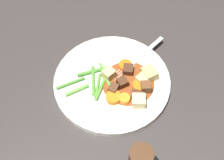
{
  "coord_description": "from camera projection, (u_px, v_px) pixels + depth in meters",
  "views": [
    {
      "loc": [
        0.09,
        -0.37,
        0.59
      ],
      "look_at": [
        0.0,
        0.0,
        0.02
      ],
      "focal_mm": 48.73,
      "sensor_mm": 36.0,
      "label": 1
    }
  ],
  "objects": [
    {
      "name": "carrot_slice_1",
      "position": [
        140.0,
        86.0,
        0.67
      ],
      "size": [
        0.04,
        0.04,
        0.01
      ],
      "primitive_type": "cylinder",
      "rotation": [
        0.0,
        0.0,
        2.07
      ],
      "color": "orange",
      "rests_on": "dinner_plate"
    },
    {
      "name": "meat_chunk_2",
      "position": [
        122.0,
        83.0,
        0.68
      ],
      "size": [
        0.03,
        0.03,
        0.02
      ],
      "primitive_type": "cube",
      "rotation": [
        0.0,
        0.0,
        0.74
      ],
      "color": "#4C2B19",
      "rests_on": "dinner_plate"
    },
    {
      "name": "green_bean_5",
      "position": [
        98.0,
        85.0,
        0.68
      ],
      "size": [
        0.01,
        0.06,
        0.01
      ],
      "primitive_type": "cylinder",
      "rotation": [
        0.0,
        1.57,
        4.82
      ],
      "color": "#599E38",
      "rests_on": "dinner_plate"
    },
    {
      "name": "dinner_plate",
      "position": [
        112.0,
        82.0,
        0.7
      ],
      "size": [
        0.27,
        0.27,
        0.02
      ],
      "primitive_type": "cylinder",
      "color": "white",
      "rests_on": "ground_plane"
    },
    {
      "name": "carrot_slice_2",
      "position": [
        125.0,
        66.0,
        0.71
      ],
      "size": [
        0.04,
        0.04,
        0.01
      ],
      "primitive_type": "cylinder",
      "rotation": [
        0.0,
        0.0,
        6.0
      ],
      "color": "orange",
      "rests_on": "dinner_plate"
    },
    {
      "name": "potato_chunk_0",
      "position": [
        143.0,
        80.0,
        0.68
      ],
      "size": [
        0.03,
        0.03,
        0.02
      ],
      "primitive_type": "cube",
      "rotation": [
        0.0,
        0.0,
        1.07
      ],
      "color": "#E5CC7A",
      "rests_on": "dinner_plate"
    },
    {
      "name": "green_bean_2",
      "position": [
        102.0,
        85.0,
        0.68
      ],
      "size": [
        0.01,
        0.08,
        0.01
      ],
      "primitive_type": "cylinder",
      "rotation": [
        0.0,
        1.57,
        4.63
      ],
      "color": "#599E38",
      "rests_on": "dinner_plate"
    },
    {
      "name": "green_bean_3",
      "position": [
        93.0,
        71.0,
        0.7
      ],
      "size": [
        0.07,
        0.05,
        0.01
      ],
      "primitive_type": "cylinder",
      "rotation": [
        0.0,
        1.57,
        3.69
      ],
      "color": "#4C8E33",
      "rests_on": "dinner_plate"
    },
    {
      "name": "stew_sauce",
      "position": [
        128.0,
        84.0,
        0.68
      ],
      "size": [
        0.12,
        0.12,
        0.0
      ],
      "primitive_type": "cylinder",
      "color": "brown",
      "rests_on": "dinner_plate"
    },
    {
      "name": "ground_plane",
      "position": [
        112.0,
        84.0,
        0.7
      ],
      "size": [
        3.0,
        3.0,
        0.0
      ],
      "primitive_type": "plane",
      "color": "#383330"
    },
    {
      "name": "green_bean_6",
      "position": [
        70.0,
        83.0,
        0.68
      ],
      "size": [
        0.06,
        0.05,
        0.01
      ],
      "primitive_type": "cylinder",
      "rotation": [
        0.0,
        1.57,
        3.82
      ],
      "color": "#4C8E33",
      "rests_on": "dinner_plate"
    },
    {
      "name": "meat_chunk_4",
      "position": [
        137.0,
        95.0,
        0.66
      ],
      "size": [
        0.02,
        0.02,
        0.02
      ],
      "primitive_type": "cube",
      "rotation": [
        0.0,
        0.0,
        3.14
      ],
      "color": "#4C2B19",
      "rests_on": "dinner_plate"
    },
    {
      "name": "carrot_slice_3",
      "position": [
        113.0,
        97.0,
        0.66
      ],
      "size": [
        0.04,
        0.04,
        0.01
      ],
      "primitive_type": "cylinder",
      "rotation": [
        0.0,
        0.0,
        5.77
      ],
      "color": "orange",
      "rests_on": "dinner_plate"
    },
    {
      "name": "meat_chunk_3",
      "position": [
        128.0,
        70.0,
        0.7
      ],
      "size": [
        0.03,
        0.03,
        0.02
      ],
      "primitive_type": "cube",
      "rotation": [
        0.0,
        0.0,
        0.11
      ],
      "color": "#4C2B19",
      "rests_on": "dinner_plate"
    },
    {
      "name": "green_bean_4",
      "position": [
        105.0,
        76.0,
        0.69
      ],
      "size": [
        0.05,
        0.07,
        0.01
      ],
      "primitive_type": "cylinder",
      "rotation": [
        0.0,
        1.57,
        5.32
      ],
      "color": "#66AD42",
      "rests_on": "dinner_plate"
    },
    {
      "name": "potato_chunk_1",
      "position": [
        149.0,
        74.0,
        0.69
      ],
      "size": [
        0.04,
        0.04,
        0.03
      ],
      "primitive_type": "cube",
      "rotation": [
        0.0,
        0.0,
        5.47
      ],
      "color": "#DBBC6B",
      "rests_on": "dinner_plate"
    },
    {
      "name": "fork",
      "position": [
        137.0,
        59.0,
        0.72
      ],
      "size": [
        0.1,
        0.16,
        0.0
      ],
      "color": "silver",
      "rests_on": "dinner_plate"
    },
    {
      "name": "green_bean_0",
      "position": [
        77.0,
        90.0,
        0.67
      ],
      "size": [
        0.05,
        0.04,
        0.01
      ],
      "primitive_type": "cylinder",
      "rotation": [
        0.0,
        1.57,
        3.87
      ],
      "color": "#66AD42",
      "rests_on": "dinner_plate"
    },
    {
      "name": "meat_chunk_1",
      "position": [
        146.0,
        87.0,
        0.67
      ],
      "size": [
        0.03,
        0.03,
        0.02
      ],
      "primitive_type": "cube",
      "rotation": [
        0.0,
        0.0,
        5.04
      ],
      "color": "brown",
      "rests_on": "dinner_plate"
    },
    {
      "name": "carrot_slice_0",
      "position": [
        124.0,
        99.0,
        0.66
      ],
      "size": [
        0.03,
        0.03,
        0.01
      ],
      "primitive_type": "cylinder",
      "rotation": [
        0.0,
        0.0,
        0.98
      ],
      "color": "orange",
      "rests_on": "dinner_plate"
    },
    {
      "name": "potato_chunk_3",
      "position": [
        139.0,
        101.0,
        0.65
      ],
      "size": [
        0.03,
        0.03,
        0.02
      ],
      "primitive_type": "cube",
      "rotation": [
        0.0,
        0.0,
        1.79
      ],
      "color": "#EAD68C",
      "rests_on": "dinner_plate"
    },
    {
      "name": "green_bean_1",
      "position": [
        93.0,
        80.0,
        0.69
      ],
      "size": [
        0.03,
        0.08,
        0.01
      ],
      "primitive_type": "cylinder",
      "rotation": [
        0.0,
        1.57,
        5.02
      ],
      "color": "#599E38",
      "rests_on": "dinner_plate"
    },
    {
      "name": "meat_chunk_0",
      "position": [
        113.0,
        89.0,
        0.67
      ],
      "size": [
        0.02,
        0.03,
        0.02
      ],
      "primitive_type": "cube",
      "rotation": [
        0.0,
        0.0,
        4.48
      ],
      "color": "#56331E",
      "rests_on": "dinner_plate"
    },
    {
      "name": "potato_chunk_2",
      "position": [
        109.0,
        74.0,
        0.69
      ],
      "size": [
        0.03,
        0.03,
        0.02
      ],
      "primitive_type": "cube",
      "rotation": [
        0.0,
        0.0,
        4.14
      ],
      "color": "#E5CC7A",
      "rests_on": "dinner_plate"
    }
  ]
}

